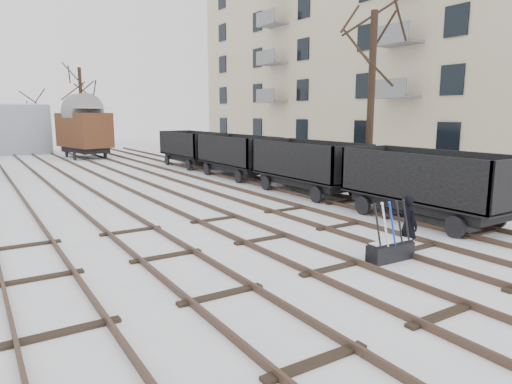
% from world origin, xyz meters
% --- Properties ---
extents(ground, '(120.00, 120.00, 0.00)m').
position_xyz_m(ground, '(0.00, 0.00, 0.00)').
color(ground, white).
rests_on(ground, ground).
extents(tracks, '(13.90, 52.00, 0.16)m').
position_xyz_m(tracks, '(-0.00, 13.67, 0.07)').
color(tracks, black).
rests_on(tracks, ground).
extents(apartment_block, '(10.12, 45.00, 16.10)m').
position_xyz_m(apartment_block, '(19.95, 14.00, 8.05)').
color(apartment_block, beige).
rests_on(apartment_block, ground).
extents(shed_right, '(7.00, 6.00, 4.50)m').
position_xyz_m(shed_right, '(-4.00, 40.00, 2.25)').
color(shed_right, '#98A0AB').
rests_on(shed_right, ground).
extents(ground_frame, '(1.31, 0.46, 1.49)m').
position_xyz_m(ground_frame, '(1.67, -0.26, 0.28)').
color(ground_frame, black).
rests_on(ground_frame, ground).
extents(worker, '(0.46, 0.63, 1.60)m').
position_xyz_m(worker, '(2.42, -0.16, 0.80)').
color(worker, black).
rests_on(worker, ground).
extents(freight_wagon_a, '(2.35, 5.87, 2.40)m').
position_xyz_m(freight_wagon_a, '(6.00, 2.03, 0.92)').
color(freight_wagon_a, black).
rests_on(freight_wagon_a, ground).
extents(freight_wagon_b, '(2.35, 5.87, 2.40)m').
position_xyz_m(freight_wagon_b, '(6.00, 8.43, 0.92)').
color(freight_wagon_b, black).
rests_on(freight_wagon_b, ground).
extents(freight_wagon_c, '(2.35, 5.87, 2.40)m').
position_xyz_m(freight_wagon_c, '(6.00, 14.83, 0.92)').
color(freight_wagon_c, black).
rests_on(freight_wagon_c, ground).
extents(freight_wagon_d, '(2.35, 5.87, 2.40)m').
position_xyz_m(freight_wagon_d, '(6.00, 21.23, 0.92)').
color(freight_wagon_d, black).
rests_on(freight_wagon_d, ground).
extents(box_van_wagon, '(3.93, 5.83, 4.08)m').
position_xyz_m(box_van_wagon, '(1.16, 31.77, 2.38)').
color(box_van_wagon, black).
rests_on(box_van_wagon, ground).
extents(tree_near, '(0.30, 0.30, 7.81)m').
position_xyz_m(tree_near, '(7.47, 6.16, 3.91)').
color(tree_near, black).
rests_on(tree_near, ground).
extents(tree_far_left, '(0.30, 0.30, 4.52)m').
position_xyz_m(tree_far_left, '(-1.20, 42.00, 2.26)').
color(tree_far_left, black).
rests_on(tree_far_left, ground).
extents(tree_far_right, '(0.30, 0.30, 7.59)m').
position_xyz_m(tree_far_right, '(1.74, 34.86, 3.79)').
color(tree_far_right, black).
rests_on(tree_far_right, ground).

